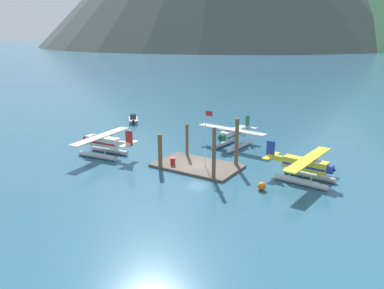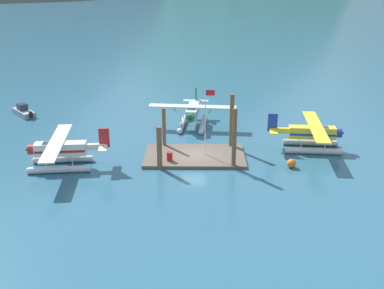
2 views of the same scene
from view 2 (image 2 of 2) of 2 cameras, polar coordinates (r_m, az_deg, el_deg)
ground_plane at (r=48.03m, az=0.30°, el=-1.54°), size 1200.00×1200.00×0.00m
dock_platform at (r=47.97m, az=0.30°, el=-1.37°), size 10.12×6.14×0.30m
piling_near_left at (r=44.64m, az=-3.96°, el=-0.44°), size 0.50×0.50×4.23m
piling_near_right at (r=44.62m, az=5.12°, el=0.68°), size 0.43×0.43×5.93m
piling_far_left at (r=49.94m, az=-3.39°, el=1.98°), size 0.39×0.39×4.36m
piling_far_right at (r=49.64m, az=4.80°, el=2.77°), size 0.47×0.47×5.92m
flagpole at (r=46.58m, az=1.76°, el=3.63°), size 0.95×0.10×6.87m
fuel_drum at (r=46.30m, az=-2.72°, el=-1.45°), size 0.62×0.62×0.88m
mooring_buoy at (r=46.42m, az=11.90°, el=-2.24°), size 0.87×0.87×0.87m
seaplane_cream_port_aft at (r=46.71m, az=-15.56°, el=-0.91°), size 7.96×10.49×3.84m
seaplane_yellow_stbd_fwd at (r=51.04m, az=14.29°, el=1.05°), size 7.97×10.48×3.84m
seaplane_silver_bow_centre at (r=56.72m, az=0.08°, el=3.66°), size 10.48×7.96×3.84m
boat_grey_open_west at (r=65.46m, az=-19.67°, el=3.77°), size 3.90×4.14×1.50m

